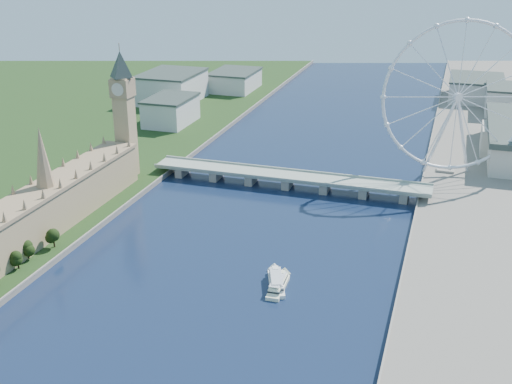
% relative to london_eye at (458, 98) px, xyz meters
% --- Properties ---
extents(parliament_range, '(24.00, 200.00, 70.00)m').
position_rel_london_eye_xyz_m(parliament_range, '(-247.98, -185.08, -49.04)').
color(parliament_range, tan).
rests_on(parliament_range, ground).
extents(big_ben, '(20.02, 20.02, 110.00)m').
position_rel_london_eye_xyz_m(big_ben, '(-247.98, -77.08, -0.95)').
color(big_ben, tan).
rests_on(big_ben, ground).
extents(westminster_bridge, '(220.00, 22.00, 9.50)m').
position_rel_london_eye_xyz_m(westminster_bridge, '(-119.98, -55.08, -60.89)').
color(westminster_bridge, gray).
rests_on(westminster_bridge, ground).
extents(london_eye, '(113.60, 39.12, 124.30)m').
position_rel_london_eye_xyz_m(london_eye, '(0.00, 0.00, 0.00)').
color(london_eye, silver).
rests_on(london_eye, ground).
extents(city_skyline, '(505.00, 280.00, 32.00)m').
position_rel_london_eye_xyz_m(city_skyline, '(-80.75, 205.00, -50.56)').
color(city_skyline, beige).
rests_on(city_skyline, ground).
extents(tour_boat_near, '(8.97, 30.92, 6.78)m').
position_rel_london_eye_xyz_m(tour_boat_near, '(-84.39, -210.17, -67.52)').
color(tour_boat_near, '#EEEFCA').
rests_on(tour_boat_near, ground).
extents(tour_boat_far, '(18.82, 33.32, 7.19)m').
position_rel_london_eye_xyz_m(tour_boat_far, '(-86.26, -207.28, -67.52)').
color(tour_boat_far, white).
rests_on(tour_boat_far, ground).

